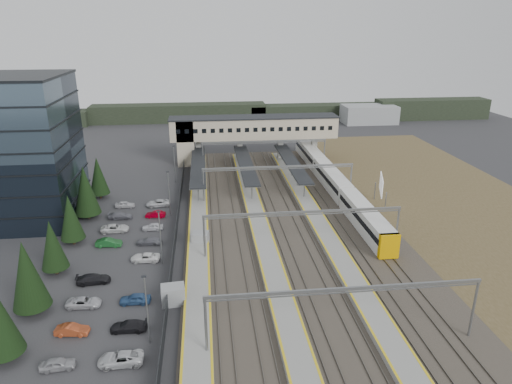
{
  "coord_description": "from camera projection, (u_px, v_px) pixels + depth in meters",
  "views": [
    {
      "loc": [
        -1.37,
        -65.91,
        31.55
      ],
      "look_at": [
        7.2,
        9.08,
        4.0
      ],
      "focal_mm": 32.0,
      "sensor_mm": 36.0,
      "label": 1
    }
  ],
  "objects": [
    {
      "name": "scrub_east",
      "position": [
        467.0,
        212.0,
        81.94
      ],
      "size": [
        34.0,
        120.0,
        0.06
      ],
      "color": "#4B3F23",
      "rests_on": "ground"
    },
    {
      "name": "canopies",
      "position": [
        246.0,
        164.0,
        97.08
      ],
      "size": [
        23.1,
        30.0,
        3.28
      ],
      "color": "black",
      "rests_on": "ground"
    },
    {
      "name": "relay_cabin_near",
      "position": [
        173.0,
        295.0,
        54.73
      ],
      "size": [
        2.99,
        2.32,
        2.33
      ],
      "color": "gray",
      "rests_on": "ground"
    },
    {
      "name": "car_park",
      "position": [
        124.0,
        257.0,
        64.85
      ],
      "size": [
        10.58,
        44.72,
        1.28
      ],
      "color": "#98989C",
      "rests_on": "ground"
    },
    {
      "name": "gantries",
      "position": [
        289.0,
        192.0,
        74.51
      ],
      "size": [
        28.4,
        62.28,
        7.17
      ],
      "color": "slate",
      "rests_on": "ground"
    },
    {
      "name": "lampposts",
      "position": [
        165.0,
        211.0,
        71.31
      ],
      "size": [
        0.5,
        53.25,
        8.07
      ],
      "color": "slate",
      "rests_on": "ground"
    },
    {
      "name": "conifer_row",
      "position": [
        63.0,
        225.0,
        64.87
      ],
      "size": [
        4.42,
        49.82,
        9.5
      ],
      "color": "black",
      "rests_on": "ground"
    },
    {
      "name": "rail_corridor",
      "position": [
        271.0,
        220.0,
        78.05
      ],
      "size": [
        34.0,
        90.0,
        0.92
      ],
      "color": "#322F26",
      "rests_on": "ground"
    },
    {
      "name": "treeline_far",
      "position": [
        276.0,
        112.0,
        160.13
      ],
      "size": [
        170.0,
        19.0,
        7.0
      ],
      "color": "black",
      "rests_on": "ground"
    },
    {
      "name": "ground",
      "position": [
        218.0,
        237.0,
        72.48
      ],
      "size": [
        220.0,
        220.0,
        0.0
      ],
      "primitive_type": "plane",
      "color": "#2B2B2D",
      "rests_on": "ground"
    },
    {
      "name": "billboard",
      "position": [
        381.0,
        185.0,
        84.24
      ],
      "size": [
        2.1,
        6.23,
        5.61
      ],
      "color": "slate",
      "rests_on": "ground"
    },
    {
      "name": "fence",
      "position": [
        177.0,
        220.0,
        76.11
      ],
      "size": [
        0.08,
        90.0,
        2.0
      ],
      "color": "#26282B",
      "rests_on": "ground"
    },
    {
      "name": "relay_cabin_far",
      "position": [
        201.0,
        239.0,
        69.16
      ],
      "size": [
        2.71,
        2.39,
        2.2
      ],
      "color": "gray",
      "rests_on": "ground"
    },
    {
      "name": "train",
      "position": [
        332.0,
        180.0,
        92.62
      ],
      "size": [
        2.92,
        60.99,
        3.67
      ],
      "color": "silver",
      "rests_on": "ground"
    },
    {
      "name": "footbridge",
      "position": [
        243.0,
        130.0,
        109.78
      ],
      "size": [
        40.4,
        6.4,
        11.2
      ],
      "color": "tan",
      "rests_on": "ground"
    }
  ]
}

